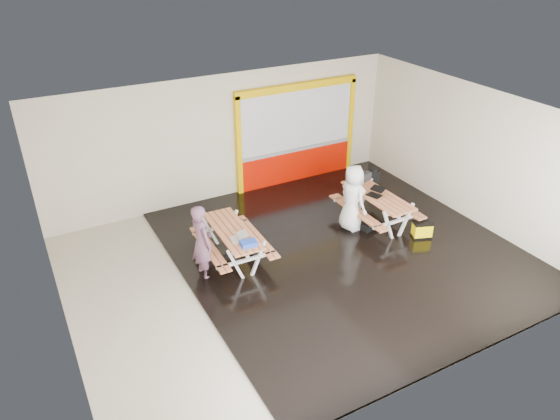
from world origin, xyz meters
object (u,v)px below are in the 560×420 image
laptop_left (238,238)px  picnic_table_right (377,202)px  fluke_bag (422,230)px  person_left (202,242)px  blue_pouch (249,243)px  laptop_right (376,193)px  backpack (373,178)px  toolbox (362,177)px  person_right (353,198)px  picnic_table_left (233,237)px  dark_case (368,225)px

laptop_left → picnic_table_right: bearing=3.3°
laptop_left → fluke_bag: (4.54, -0.89, -0.63)m
person_left → blue_pouch: (0.86, -0.54, 0.01)m
laptop_left → laptop_right: size_ratio=0.84×
person_left → fluke_bag: size_ratio=3.22×
backpack → fluke_bag: 2.17m
laptop_left → laptop_right: (3.91, 0.25, 0.04)m
toolbox → person_right: bearing=-138.2°
picnic_table_left → person_right: (3.20, -0.13, 0.27)m
picnic_table_right → laptop_right: bearing=164.1°
person_right → laptop_right: person_right is taller
laptop_left → backpack: 4.74m
blue_pouch → fluke_bag: (4.44, -0.57, -0.63)m
picnic_table_right → backpack: size_ratio=3.86×
person_left → dark_case: size_ratio=3.78×
blue_pouch → picnic_table_left: bearing=93.0°
backpack → fluke_bag: backpack is taller
backpack → fluke_bag: bearing=-91.3°
blue_pouch → backpack: bearing=18.9°
laptop_left → dark_case: (3.64, 0.10, -0.74)m
dark_case → fluke_bag: (0.90, -0.99, 0.11)m
picnic_table_left → blue_pouch: blue_pouch is taller
person_left → dark_case: (4.41, -0.12, -0.73)m
backpack → picnic_table_right: bearing=-122.1°
person_right → backpack: size_ratio=3.07×
laptop_right → backpack: 1.19m
laptop_right → backpack: (0.67, 0.97, -0.14)m
laptop_left → person_left: bearing=164.1°
dark_case → laptop_left: bearing=-178.5°
person_left → toolbox: (4.88, 0.86, 0.10)m
picnic_table_right → laptop_right: size_ratio=4.37×
picnic_table_right → laptop_left: size_ratio=5.20×
toolbox → picnic_table_right: bearing=-99.7°
laptop_right → backpack: bearing=55.2°
picnic_table_right → blue_pouch: bearing=-171.9°
picnic_table_left → blue_pouch: 0.80m
picnic_table_left → fluke_bag: picnic_table_left is taller
picnic_table_right → dark_case: size_ratio=4.66×
picnic_table_right → backpack: backpack is taller
toolbox → fluke_bag: (0.43, -1.97, -0.72)m
person_right → backpack: bearing=-58.3°
picnic_table_right → person_left: size_ratio=1.23×
picnic_table_left → blue_pouch: bearing=-87.0°
laptop_right → fluke_bag: 1.46m
laptop_right → blue_pouch: 3.86m
dark_case → fluke_bag: bearing=-47.8°
blue_pouch → picnic_table_right: bearing=8.1°
picnic_table_left → toolbox: bearing=8.9°
laptop_right → picnic_table_left: bearing=177.1°
picnic_table_left → toolbox: toolbox is taller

